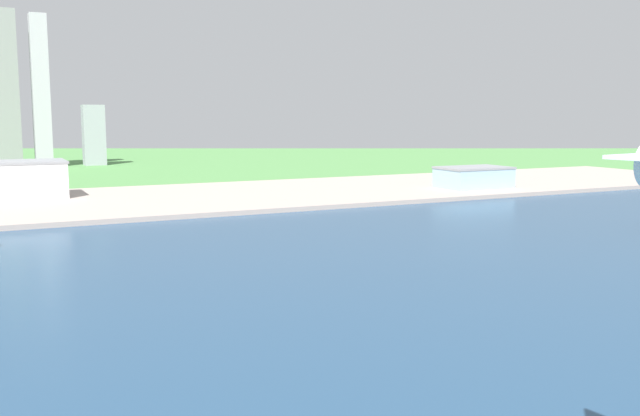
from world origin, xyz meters
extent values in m
plane|color=#538E4A|center=(0.00, 300.00, 0.00)|extent=(2400.00, 2400.00, 0.00)
cube|color=navy|center=(0.00, 240.00, 0.07)|extent=(840.00, 360.00, 0.15)
cube|color=#AC9C91|center=(0.00, 490.00, 1.25)|extent=(840.00, 140.00, 2.50)
cube|color=white|center=(-53.20, 523.49, 11.99)|extent=(63.87, 33.76, 18.99)
cube|color=gray|center=(-53.20, 523.49, 22.09)|extent=(65.15, 34.44, 1.20)
cube|color=#99BCD1|center=(212.49, 456.11, 8.44)|extent=(42.22, 28.54, 11.89)
cube|color=gray|center=(212.49, 456.11, 14.99)|extent=(43.07, 29.11, 1.20)
cube|color=gray|center=(-39.99, 792.86, 69.74)|extent=(25.06, 14.60, 139.48)
cube|color=#B6B2BE|center=(-9.26, 794.30, 68.42)|extent=(14.51, 18.11, 136.85)
cube|color=#9DA1AA|center=(36.41, 802.29, 28.42)|extent=(19.68, 17.43, 56.85)
camera|label=1|loc=(-66.24, 105.80, 47.88)|focal=39.53mm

